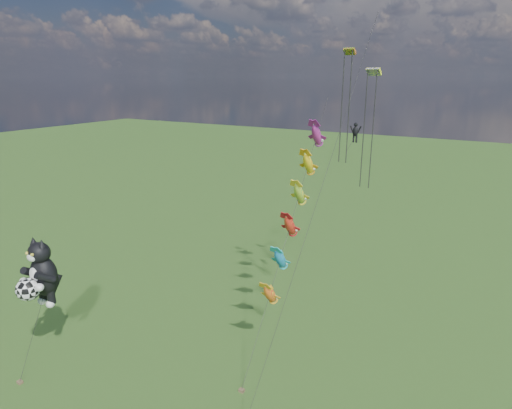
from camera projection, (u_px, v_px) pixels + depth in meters
The scene contains 4 objects.
ground at pixel (77, 356), 34.72m from camera, with size 300.00×300.00×0.00m, color #1A3F0F.
cat_kite_rig at pixel (39, 275), 31.52m from camera, with size 2.49×4.11×10.57m.
fish_windsock_rig at pixel (295, 210), 35.00m from camera, with size 1.05×15.97×20.10m.
parafoil_rig at pixel (355, 123), 33.40m from camera, with size 2.85×17.51×26.57m.
Camera 1 is at (27.44, -18.51, 21.80)m, focal length 30.00 mm.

